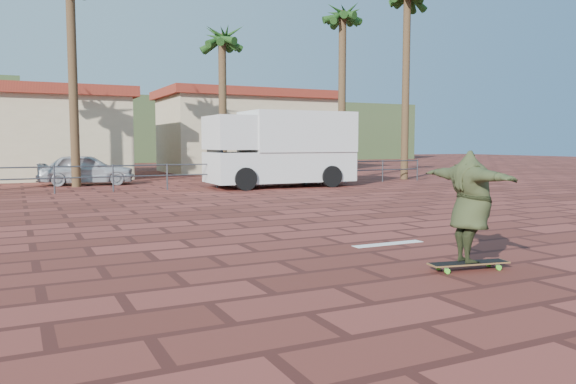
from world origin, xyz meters
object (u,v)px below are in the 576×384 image
at_px(skateboarder, 470,207).
at_px(car_white, 245,166).
at_px(campervan, 281,147).
at_px(longboard, 469,264).
at_px(car_silver, 87,169).

bearing_deg(skateboarder, car_white, -5.58).
xyz_separation_m(campervan, car_white, (0.41, 5.00, -0.94)).
height_order(longboard, skateboarder, skateboarder).
relative_size(longboard, skateboarder, 0.63).
bearing_deg(car_white, longboard, 152.00).
relative_size(car_silver, car_white, 0.96).
bearing_deg(car_silver, skateboarder, -160.75).
bearing_deg(campervan, skateboarder, -104.55).
xyz_separation_m(longboard, car_silver, (-2.97, 19.39, 0.57)).
bearing_deg(campervan, longboard, -104.55).
bearing_deg(car_silver, car_white, -75.64).
bearing_deg(longboard, campervan, 85.38).
relative_size(longboard, campervan, 0.20).
distance_m(longboard, campervan, 15.51).
height_order(skateboarder, campervan, campervan).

